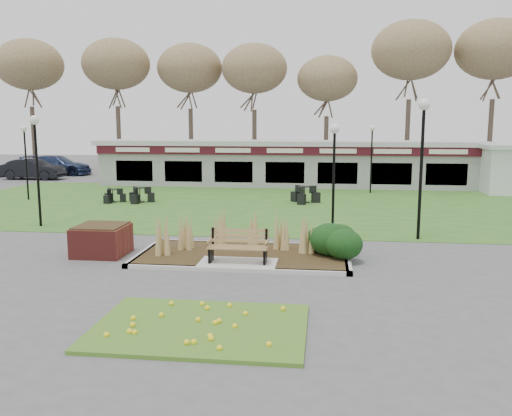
# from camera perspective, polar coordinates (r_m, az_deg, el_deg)

# --- Properties ---
(ground) EXTENTS (100.00, 100.00, 0.00)m
(ground) POSITION_cam_1_polar(r_m,az_deg,el_deg) (15.37, -2.00, -6.32)
(ground) COLOR #515154
(ground) RESTS_ON ground
(lawn) EXTENTS (34.00, 16.00, 0.02)m
(lawn) POSITION_cam_1_polar(r_m,az_deg,el_deg) (27.04, 2.04, 0.40)
(lawn) COLOR #2A6820
(lawn) RESTS_ON ground
(flower_bed) EXTENTS (4.20, 3.00, 0.16)m
(flower_bed) POSITION_cam_1_polar(r_m,az_deg,el_deg) (11.06, -5.87, -12.22)
(flower_bed) COLOR #387120
(flower_bed) RESTS_ON ground
(planting_bed) EXTENTS (6.75, 3.40, 1.27)m
(planting_bed) POSITION_cam_1_polar(r_m,az_deg,el_deg) (16.44, 3.15, -4.00)
(planting_bed) COLOR #312413
(planting_bed) RESTS_ON ground
(park_bench) EXTENTS (1.70, 0.66, 0.93)m
(park_bench) POSITION_cam_1_polar(r_m,az_deg,el_deg) (15.47, -1.86, -3.98)
(park_bench) COLOR olive
(park_bench) RESTS_ON ground
(brick_planter) EXTENTS (1.50, 1.50, 0.95)m
(brick_planter) POSITION_cam_1_polar(r_m,az_deg,el_deg) (17.41, -15.94, -3.23)
(brick_planter) COLOR maroon
(brick_planter) RESTS_ON ground
(food_pavilion) EXTENTS (24.60, 3.40, 2.90)m
(food_pavilion) POSITION_cam_1_polar(r_m,az_deg,el_deg) (34.77, 3.24, 4.74)
(food_pavilion) COLOR #9B9A9D
(food_pavilion) RESTS_ON ground
(tree_backdrop) EXTENTS (47.24, 5.24, 10.36)m
(tree_backdrop) POSITION_cam_1_polar(r_m,az_deg,el_deg) (42.91, 4.09, 14.75)
(tree_backdrop) COLOR #47382B
(tree_backdrop) RESTS_ON ground
(lamp_post_near_left) EXTENTS (0.33, 0.33, 4.01)m
(lamp_post_near_left) POSITION_cam_1_polar(r_m,az_deg,el_deg) (18.87, 8.23, 5.46)
(lamp_post_near_left) COLOR black
(lamp_post_near_left) RESTS_ON ground
(lamp_post_near_right) EXTENTS (0.40, 0.40, 4.86)m
(lamp_post_near_right) POSITION_cam_1_polar(r_m,az_deg,el_deg) (19.41, 17.14, 7.08)
(lamp_post_near_right) COLOR black
(lamp_post_near_right) RESTS_ON ground
(lamp_post_mid_left) EXTENTS (0.36, 0.36, 4.32)m
(lamp_post_mid_left) POSITION_cam_1_polar(r_m,az_deg,el_deg) (22.64, -22.16, 6.04)
(lamp_post_mid_left) COLOR black
(lamp_post_mid_left) RESTS_ON ground
(lamp_post_far_right) EXTENTS (0.32, 0.32, 3.88)m
(lamp_post_far_right) POSITION_cam_1_polar(r_m,az_deg,el_deg) (31.77, 12.10, 6.60)
(lamp_post_far_right) COLOR black
(lamp_post_far_right) RESTS_ON ground
(lamp_post_far_left) EXTENTS (0.32, 0.32, 3.90)m
(lamp_post_far_left) POSITION_cam_1_polar(r_m,az_deg,el_deg) (30.79, -23.14, 6.03)
(lamp_post_far_left) COLOR black
(lamp_post_far_left) RESTS_ON ground
(bistro_set_a) EXTENTS (1.25, 1.20, 0.68)m
(bistro_set_a) POSITION_cam_1_polar(r_m,az_deg,el_deg) (28.60, -14.82, 1.05)
(bistro_set_a) COLOR black
(bistro_set_a) RESTS_ON ground
(bistro_set_b) EXTENTS (1.42, 1.31, 0.76)m
(bistro_set_b) POSITION_cam_1_polar(r_m,az_deg,el_deg) (28.23, -12.11, 1.10)
(bistro_set_b) COLOR black
(bistro_set_b) RESTS_ON ground
(bistro_set_d) EXTENTS (1.55, 1.49, 0.84)m
(bistro_set_d) POSITION_cam_1_polar(r_m,az_deg,el_deg) (27.55, 5.11, 1.13)
(bistro_set_d) COLOR black
(bistro_set_d) RESTS_ON ground
(car_black) EXTENTS (4.52, 1.66, 1.48)m
(car_black) POSITION_cam_1_polar(r_m,az_deg,el_deg) (42.05, -22.42, 3.81)
(car_black) COLOR black
(car_black) RESTS_ON ground
(car_blue) EXTENTS (5.25, 2.28, 1.51)m
(car_blue) POSITION_cam_1_polar(r_m,az_deg,el_deg) (44.80, -20.17, 4.24)
(car_blue) COLOR navy
(car_blue) RESTS_ON ground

